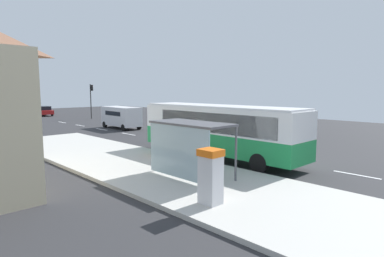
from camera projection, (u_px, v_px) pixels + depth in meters
ground_plane at (126, 135)px, 29.74m from camera, size 56.00×92.00×0.04m
sidewalk_platform at (148, 168)px, 16.77m from camera, size 6.20×30.00×0.18m
lane_stripe_seg_0 at (357, 175)px, 15.71m from camera, size 0.16×2.20×0.01m
lane_stripe_seg_1 at (268, 159)px, 19.26m from camera, size 0.16×2.20×0.01m
lane_stripe_seg_2 at (207, 148)px, 22.81m from camera, size 0.16×2.20×0.01m
lane_stripe_seg_3 at (162, 140)px, 26.36m from camera, size 0.16×2.20×0.01m
lane_stripe_seg_4 at (128, 134)px, 29.91m from camera, size 0.16×2.20×0.01m
lane_stripe_seg_5 at (102, 129)px, 33.46m from camera, size 0.16×2.20×0.01m
lane_stripe_seg_6 at (80, 126)px, 37.01m from camera, size 0.16×2.20×0.01m
lane_stripe_seg_7 at (62, 122)px, 40.56m from camera, size 0.16×2.20×0.01m
bus at (218, 128)px, 19.28m from camera, size 2.62×11.03×3.21m
white_van at (121, 116)px, 34.16m from camera, size 2.18×5.27×2.30m
sedan_near at (43, 111)px, 50.45m from camera, size 1.95×4.45×1.52m
ticket_machine at (211, 176)px, 11.18m from camera, size 0.66×0.76×1.94m
recycling_bin_green at (180, 152)px, 18.21m from camera, size 0.52×0.52×0.95m
recycling_bin_orange at (172, 150)px, 18.70m from camera, size 0.52×0.52×0.95m
recycling_bin_red at (164, 148)px, 19.20m from camera, size 0.52×0.52×0.95m
recycling_bin_yellow at (157, 147)px, 19.70m from camera, size 0.52×0.52×0.95m
traffic_light_near_side at (91, 96)px, 45.45m from camera, size 0.49×0.28×4.85m
traffic_light_far_side at (24, 97)px, 40.06m from camera, size 0.49×0.28×4.80m
bus_shelter at (186, 136)px, 14.43m from camera, size 1.80×4.00×2.50m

